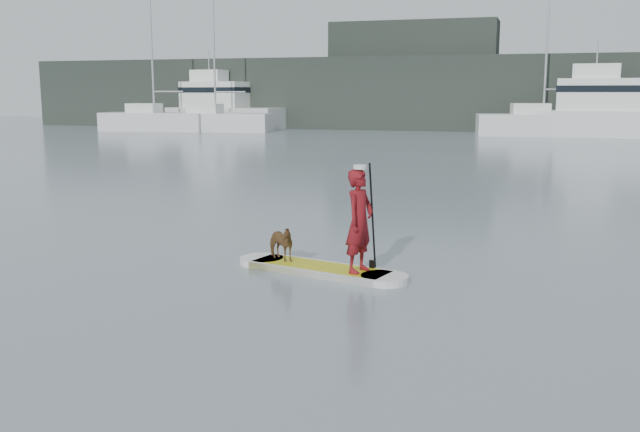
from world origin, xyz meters
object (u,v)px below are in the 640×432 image
(motor_yacht_a, at_px, (612,110))
(sailboat_a, at_px, (154,120))
(sailboat_d, at_px, (542,122))
(sailboat_b, at_px, (215,120))
(dog, at_px, (279,242))
(paddler, at_px, (360,221))
(paddleboard, at_px, (320,269))
(motor_yacht_b, at_px, (220,107))

(motor_yacht_a, bearing_deg, sailboat_a, -172.41)
(sailboat_d, bearing_deg, sailboat_b, 174.42)
(dog, distance_m, sailboat_a, 47.34)
(sailboat_d, bearing_deg, paddler, -103.35)
(paddleboard, height_order, sailboat_a, sailboat_a)
(paddler, bearing_deg, motor_yacht_b, 43.70)
(paddleboard, distance_m, sailboat_d, 42.70)
(sailboat_a, xyz_separation_m, sailboat_d, (30.02, 2.65, 0.10))
(paddler, bearing_deg, motor_yacht_a, 6.26)
(paddleboard, distance_m, motor_yacht_b, 50.73)
(paddleboard, xyz_separation_m, motor_yacht_b, (-23.14, 45.11, 1.79))
(paddleboard, relative_size, sailboat_b, 0.24)
(paddleboard, bearing_deg, dog, -180.00)
(paddleboard, xyz_separation_m, sailboat_a, (-26.63, 39.90, 0.82))
(paddler, distance_m, sailboat_b, 46.59)
(paddler, xyz_separation_m, motor_yacht_b, (-23.89, 45.29, 0.87))
(paddleboard, bearing_deg, sailboat_a, 137.82)
(sailboat_a, relative_size, sailboat_d, 0.92)
(paddleboard, bearing_deg, sailboat_d, 99.54)
(sailboat_b, relative_size, motor_yacht_b, 1.30)
(sailboat_a, distance_m, sailboat_d, 30.14)
(dog, xyz_separation_m, motor_yacht_a, (8.86, 42.54, 1.44))
(dog, distance_m, sailboat_d, 42.56)
(sailboat_a, distance_m, motor_yacht_b, 6.35)
(sailboat_b, xyz_separation_m, sailboat_d, (24.96, 1.85, 0.05))
(sailboat_d, bearing_deg, motor_yacht_a, -7.43)
(sailboat_a, relative_size, sailboat_b, 0.94)
(paddler, bearing_deg, sailboat_b, 44.52)
(sailboat_d, height_order, motor_yacht_a, sailboat_d)
(dog, bearing_deg, paddler, -70.91)
(sailboat_d, distance_m, motor_yacht_a, 4.73)
(paddler, bearing_deg, sailboat_d, 12.35)
(sailboat_b, distance_m, motor_yacht_a, 29.69)
(sailboat_a, height_order, sailboat_d, sailboat_d)
(sailboat_a, xyz_separation_m, motor_yacht_a, (34.66, 2.85, 1.00))
(paddler, relative_size, sailboat_b, 0.13)
(paddler, height_order, sailboat_d, sailboat_d)
(paddleboard, xyz_separation_m, paddler, (0.75, -0.19, 0.93))
(sailboat_b, distance_m, sailboat_d, 25.03)
(sailboat_b, bearing_deg, dog, -67.84)
(dog, height_order, motor_yacht_a, motor_yacht_a)
(sailboat_b, distance_m, motor_yacht_b, 4.76)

